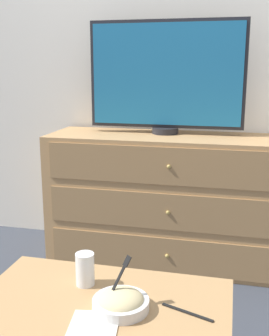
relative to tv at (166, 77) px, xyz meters
name	(u,v)px	position (x,y,z in m)	size (l,w,h in m)	color
ground_plane	(176,243)	(0.06, 0.19, -1.15)	(12.00, 12.00, 0.00)	#383D47
wall_back	(181,51)	(0.06, 0.21, 0.15)	(12.00, 0.05, 2.60)	white
dresser	(174,200)	(0.07, -0.08, -0.74)	(1.54, 0.49, 0.80)	tan
tv	(166,77)	(0.00, 0.00, 0.00)	(0.94, 0.16, 0.67)	#232328
coffee_table	(102,322)	(0.02, -1.37, -0.77)	(0.84, 0.51, 0.45)	tan
takeout_bowl	(121,302)	(0.09, -1.40, -0.67)	(0.18, 0.18, 0.16)	silver
drink_cup	(85,271)	(-0.07, -1.27, -0.64)	(0.07, 0.07, 0.12)	beige
napkin	(94,325)	(0.04, -1.50, -0.69)	(0.16, 0.16, 0.00)	silver
knife	(187,312)	(0.30, -1.37, -0.69)	(0.17, 0.07, 0.01)	black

